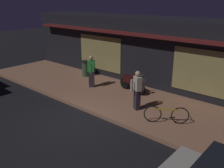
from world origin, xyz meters
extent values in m
plane|color=black|center=(0.00, 0.00, 0.00)|extent=(60.00, 60.00, 0.00)
cube|color=#8C6047|center=(0.00, 3.00, 0.07)|extent=(18.00, 4.00, 0.15)
cube|color=black|center=(0.00, 6.40, 1.80)|extent=(18.00, 2.80, 3.60)
cube|color=olive|center=(-3.20, 4.98, 1.50)|extent=(3.20, 0.04, 2.00)
cube|color=olive|center=(3.20, 4.98, 1.50)|extent=(3.20, 0.04, 2.00)
cube|color=#591919|center=(0.00, 4.75, 2.85)|extent=(16.20, 0.50, 0.12)
cylinder|color=black|center=(-0.56, 4.06, 0.45)|extent=(0.61, 0.23, 0.60)
cylinder|color=black|center=(0.52, 3.85, 0.45)|extent=(0.61, 0.23, 0.60)
cube|color=black|center=(-0.02, 3.95, 0.73)|extent=(1.13, 0.48, 0.36)
ellipsoid|color=black|center=(0.13, 3.93, 0.93)|extent=(0.48, 0.32, 0.20)
sphere|color=#F9EDB7|center=(0.69, 3.82, 0.93)|extent=(0.18, 0.18, 0.18)
cylinder|color=gray|center=(0.49, 3.86, 1.10)|extent=(0.13, 0.55, 0.03)
torus|color=black|center=(2.47, 1.85, 0.48)|extent=(0.58, 0.39, 0.66)
torus|color=black|center=(3.31, 2.39, 0.48)|extent=(0.58, 0.39, 0.66)
cube|color=#B78C2D|center=(2.89, 2.12, 0.70)|extent=(0.78, 0.52, 0.06)
cube|color=brown|center=(2.68, 1.98, 0.97)|extent=(0.21, 0.18, 0.06)
cylinder|color=#B78C2D|center=(3.24, 2.35, 1.05)|extent=(0.25, 0.37, 0.02)
cube|color=#28232D|center=(-2.02, 3.10, 0.57)|extent=(0.34, 0.33, 0.85)
cube|color=#2D8C38|center=(-2.02, 3.10, 1.29)|extent=(0.43, 0.41, 0.58)
sphere|color=tan|center=(-2.02, 3.10, 1.71)|extent=(0.22, 0.22, 0.22)
cylinder|color=#2D8C38|center=(-2.19, 3.30, 1.22)|extent=(0.13, 0.13, 0.52)
cylinder|color=#2D8C38|center=(-1.85, 2.90, 1.22)|extent=(0.13, 0.13, 0.52)
cube|color=#28232D|center=(1.37, 2.39, 0.57)|extent=(0.34, 0.31, 0.85)
cube|color=#B2AD9E|center=(1.37, 2.39, 1.29)|extent=(0.44, 0.38, 0.58)
sphere|color=tan|center=(1.37, 2.39, 1.71)|extent=(0.22, 0.22, 0.22)
cylinder|color=#B2AD9E|center=(1.50, 2.61, 1.22)|extent=(0.12, 0.12, 0.52)
cylinder|color=#B2AD9E|center=(1.24, 2.16, 1.22)|extent=(0.12, 0.12, 0.52)
cylinder|color=#2D4C33|center=(-3.68, 4.23, 0.57)|extent=(0.44, 0.44, 0.85)
cylinder|color=black|center=(-3.68, 4.23, 1.04)|extent=(0.48, 0.48, 0.08)
camera|label=1|loc=(6.70, -5.35, 4.53)|focal=39.11mm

